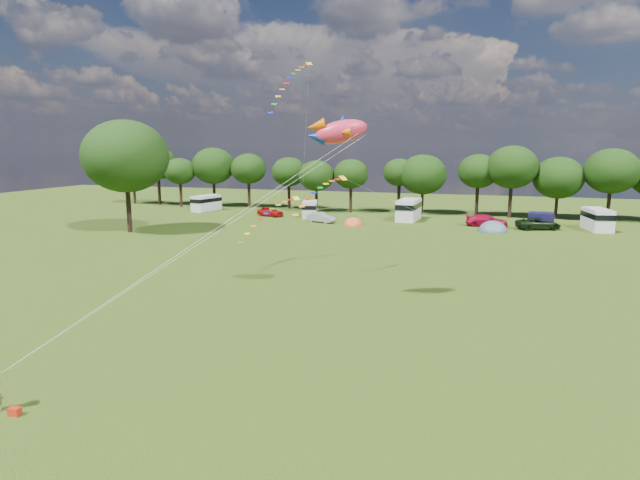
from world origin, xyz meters
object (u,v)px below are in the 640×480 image
(car_c, at_px, (487,220))
(car_d, at_px, (538,224))
(big_tree, at_px, (125,156))
(car_b, at_px, (321,218))
(campervan_c, at_px, (409,209))
(campervan_a, at_px, (206,203))
(campervan_b, at_px, (310,209))
(car_a, at_px, (270,211))
(tent_greyblue, at_px, (493,232))
(tent_orange, at_px, (353,225))
(fish_kite, at_px, (336,131))
(campervan_d, at_px, (597,219))

(car_c, bearing_deg, car_d, -99.13)
(big_tree, relative_size, car_b, 3.54)
(campervan_c, bearing_deg, campervan_a, 91.83)
(campervan_b, bearing_deg, car_a, 82.37)
(car_d, distance_m, tent_greyblue, 6.47)
(tent_orange, relative_size, tent_greyblue, 0.75)
(car_a, xyz_separation_m, campervan_a, (-12.16, 3.09, 0.62))
(car_a, relative_size, tent_greyblue, 1.09)
(campervan_c, bearing_deg, big_tree, 127.34)
(car_d, bearing_deg, car_c, 63.77)
(campervan_c, relative_size, tent_greyblue, 1.56)
(car_c, xyz_separation_m, campervan_c, (-10.38, 2.78, 0.81))
(car_a, height_order, campervan_a, campervan_a)
(car_a, height_order, fish_kite, fish_kite)
(car_d, relative_size, campervan_d, 0.95)
(tent_orange, bearing_deg, campervan_d, 9.46)
(tent_orange, relative_size, fish_kite, 0.72)
(big_tree, height_order, car_d, big_tree)
(campervan_a, height_order, fish_kite, fish_kite)
(car_b, bearing_deg, tent_greyblue, -75.99)
(campervan_d, bearing_deg, campervan_a, 77.82)
(campervan_a, relative_size, fish_kite, 1.33)
(campervan_b, xyz_separation_m, fish_kite, (14.98, -40.72, 9.92))
(tent_orange, bearing_deg, big_tree, -152.17)
(campervan_b, height_order, campervan_d, campervan_d)
(tent_greyblue, height_order, fish_kite, fish_kite)
(car_b, relative_size, fish_kite, 0.92)
(car_a, distance_m, tent_orange, 14.82)
(car_d, height_order, tent_greyblue, car_d)
(car_a, xyz_separation_m, tent_orange, (13.79, -5.36, -0.69))
(campervan_c, distance_m, fish_kite, 42.82)
(car_c, xyz_separation_m, tent_orange, (-16.58, -4.34, -0.74))
(campervan_d, height_order, tent_orange, campervan_d)
(car_a, relative_size, campervan_d, 0.75)
(big_tree, height_order, campervan_a, big_tree)
(car_a, bearing_deg, car_b, -93.18)
(big_tree, relative_size, fish_kite, 3.27)
(fish_kite, bearing_deg, tent_greyblue, 56.45)
(car_d, bearing_deg, campervan_a, 65.75)
(car_c, relative_size, tent_greyblue, 1.29)
(campervan_b, height_order, fish_kite, fish_kite)
(car_b, xyz_separation_m, campervan_b, (-3.08, 4.61, 0.58))
(car_a, relative_size, tent_orange, 1.46)
(fish_kite, bearing_deg, tent_orange, 84.51)
(car_a, bearing_deg, campervan_a, 95.87)
(car_b, bearing_deg, fish_kite, -143.85)
(car_c, distance_m, tent_orange, 17.16)
(car_c, height_order, campervan_d, campervan_d)
(car_c, xyz_separation_m, tent_greyblue, (0.75, -4.35, -0.74))
(car_d, distance_m, campervan_b, 30.74)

